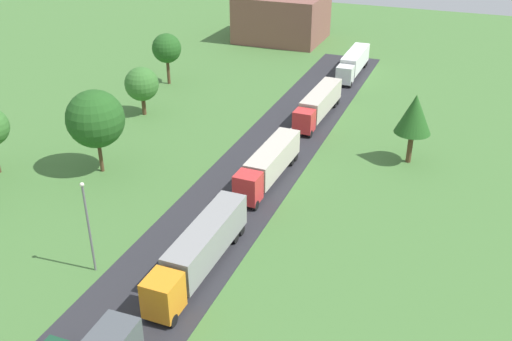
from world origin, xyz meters
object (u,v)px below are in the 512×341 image
(tree_oak, at_px, (142,84))
(distant_building, at_px, (282,17))
(tree_pine, at_px, (414,114))
(truck_fifth, at_px, (353,62))
(truck_third, at_px, (269,164))
(truck_second, at_px, (200,249))
(tree_ash, at_px, (167,48))
(lamppost_second, at_px, (88,223))
(truck_fourth, at_px, (319,103))
(tree_birch, at_px, (95,119))

(tree_oak, relative_size, distant_building, 0.41)
(tree_pine, bearing_deg, truck_fifth, 114.50)
(distant_building, bearing_deg, truck_third, -72.15)
(truck_second, xyz_separation_m, tree_ash, (-25.89, 41.09, 3.41))
(distant_building, bearing_deg, truck_fifth, -42.64)
(tree_ash, bearing_deg, tree_pine, -19.79)
(lamppost_second, bearing_deg, truck_fifth, 81.95)
(tree_pine, relative_size, distant_building, 0.51)
(truck_fourth, bearing_deg, truck_third, -90.13)
(truck_fourth, height_order, tree_pine, tree_pine)
(lamppost_second, distance_m, tree_oak, 34.79)
(truck_fifth, relative_size, distant_building, 0.85)
(truck_second, relative_size, tree_birch, 1.53)
(truck_third, bearing_deg, truck_fourth, 89.87)
(truck_third, bearing_deg, tree_birch, -165.73)
(truck_fourth, relative_size, tree_pine, 1.73)
(truck_fourth, distance_m, truck_fifth, 19.91)
(lamppost_second, height_order, tree_birch, tree_birch)
(tree_oak, bearing_deg, truck_fourth, 18.20)
(truck_third, relative_size, tree_pine, 1.62)
(tree_oak, relative_size, tree_pine, 0.81)
(tree_pine, xyz_separation_m, tree_ash, (-39.06, 14.05, -0.23))
(truck_second, distance_m, truck_third, 16.83)
(truck_third, distance_m, tree_ash, 35.52)
(truck_second, relative_size, tree_ash, 1.83)
(tree_birch, bearing_deg, truck_third, 14.27)
(truck_fourth, xyz_separation_m, tree_pine, (13.32, -8.92, 3.74))
(truck_fifth, bearing_deg, truck_second, -90.03)
(truck_third, xyz_separation_m, truck_fifth, (0.22, 39.04, 0.03))
(lamppost_second, xyz_separation_m, tree_oak, (-14.44, 31.65, -0.33))
(truck_fourth, bearing_deg, tree_oak, -161.80)
(truck_fifth, distance_m, lamppost_second, 59.64)
(tree_pine, bearing_deg, tree_oak, 177.63)
(truck_fifth, height_order, tree_pine, tree_pine)
(truck_fourth, height_order, tree_oak, tree_oak)
(tree_pine, distance_m, tree_ash, 41.52)
(truck_fourth, distance_m, tree_pine, 16.46)
(distant_building, bearing_deg, tree_ash, -103.81)
(distant_building, bearing_deg, lamppost_second, -82.60)
(truck_fourth, bearing_deg, tree_ash, 168.72)
(distant_building, bearing_deg, tree_pine, -55.50)
(tree_birch, height_order, distant_building, tree_birch)
(truck_fourth, height_order, distant_building, distant_building)
(tree_pine, xyz_separation_m, distant_building, (-31.32, 45.57, -1.50))
(truck_fifth, relative_size, lamppost_second, 1.62)
(truck_fifth, bearing_deg, tree_ash, -150.32)
(truck_second, distance_m, tree_ash, 48.69)
(tree_ash, bearing_deg, truck_second, -57.78)
(distant_building, bearing_deg, truck_second, -75.97)
(truck_fourth, bearing_deg, truck_fifth, 89.49)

